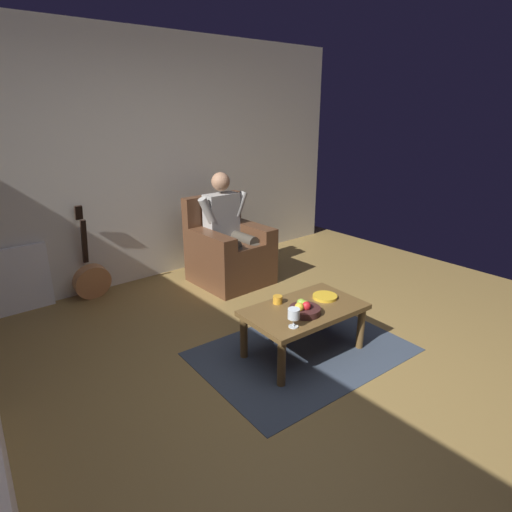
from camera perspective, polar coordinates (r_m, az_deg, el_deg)
ground_plane at (r=3.09m, az=6.51°, el=-17.84°), size 6.56×6.56×0.00m
wall_back at (r=4.75m, az=-17.23°, el=11.80°), size 5.87×0.06×2.62m
rug at (r=3.53m, az=6.25°, el=-12.56°), size 1.69×1.23×0.01m
armchair at (r=4.74m, az=-3.72°, el=0.45°), size 0.74×0.77×0.94m
person_seated at (r=4.64m, az=-3.72°, el=4.07°), size 0.64×0.58×1.21m
coffee_table at (r=3.36m, az=6.45°, el=-7.77°), size 0.96×0.60×0.39m
guitar at (r=4.64m, az=-21.11°, el=-2.80°), size 0.36×0.24×0.95m
radiator at (r=4.60m, az=-28.91°, el=-2.76°), size 0.52×0.06×0.64m
wine_glass_near at (r=3.01m, az=5.07°, el=-7.83°), size 0.09×0.09×0.14m
fruit_bowl at (r=3.23m, az=6.46°, el=-7.03°), size 0.24×0.24×0.11m
decorative_dish at (r=3.52m, az=9.19°, el=-5.38°), size 0.20×0.20×0.02m
candle_jar at (r=3.38m, az=2.91°, el=-5.84°), size 0.08×0.08×0.06m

